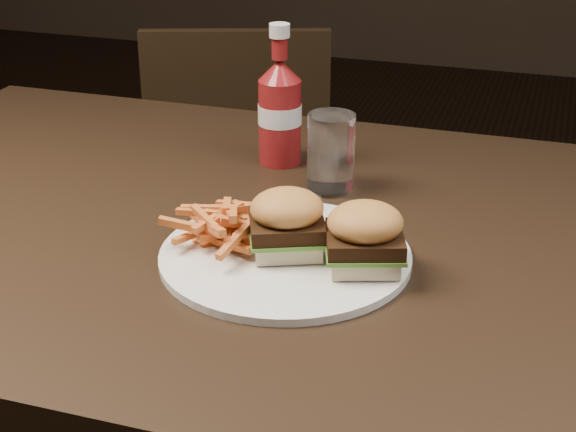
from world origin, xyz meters
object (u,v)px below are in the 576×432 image
(dining_table, at_px, (243,234))
(tumbler, at_px, (331,151))
(chair_far, at_px, (242,192))
(plate, at_px, (285,256))
(ketchup_bottle, at_px, (280,122))

(dining_table, xyz_separation_m, tumbler, (0.08, 0.12, 0.08))
(chair_far, height_order, plate, plate)
(chair_far, bearing_deg, ketchup_bottle, 97.16)
(plate, bearing_deg, tumbler, 91.32)
(dining_table, distance_m, tumbler, 0.16)
(chair_far, relative_size, ketchup_bottle, 3.14)
(ketchup_bottle, distance_m, tumbler, 0.12)
(dining_table, height_order, ketchup_bottle, ketchup_bottle)
(dining_table, distance_m, plate, 0.12)
(plate, relative_size, tumbler, 2.89)
(plate, distance_m, tumbler, 0.21)
(dining_table, relative_size, plate, 4.26)
(chair_far, xyz_separation_m, ketchup_bottle, (0.28, -0.56, 0.38))
(tumbler, bearing_deg, dining_table, -122.40)
(dining_table, distance_m, chair_far, 0.87)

